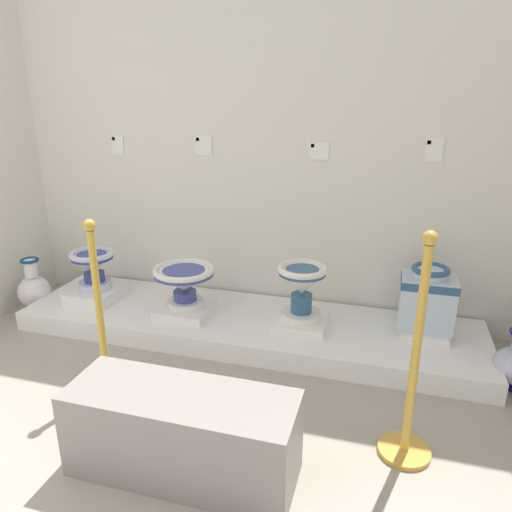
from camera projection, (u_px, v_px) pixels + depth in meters
The scene contains 19 objects.
ground_plane at pixel (134, 510), 1.94m from camera, with size 5.77×5.54×0.02m, color #A3998C.
wall_back at pixel (264, 123), 3.30m from camera, with size 3.97×0.06×2.82m, color silver.
display_platform at pixel (246, 325), 3.33m from camera, with size 3.17×0.80×0.13m, color white.
plinth_block_leftmost at pixel (96, 294), 3.57m from camera, with size 0.33×0.38×0.09m, color white.
antique_toilet_leftmost at pixel (93, 264), 3.49m from camera, with size 0.32×0.32×0.29m.
plinth_block_broad_patterned at pixel (186, 310), 3.34m from camera, with size 0.35×0.35×0.06m, color white.
antique_toilet_broad_patterned at pixel (184, 280), 3.27m from camera, with size 0.42×0.42×0.29m.
plinth_block_squat_floral at pixel (301, 322), 3.16m from camera, with size 0.35×0.34×0.06m, color white.
antique_toilet_squat_floral at pixel (302, 284), 3.08m from camera, with size 0.32×0.32×0.37m.
plinth_block_slender_white at pixel (423, 330), 3.08m from camera, with size 0.29×0.34×0.04m, color white.
antique_toilet_slender_white at pixel (427, 297), 3.00m from camera, with size 0.34×0.25×0.41m.
info_placard_first at pixel (118, 144), 3.63m from camera, with size 0.10×0.01×0.14m.
info_placard_second at pixel (203, 145), 3.44m from camera, with size 0.13×0.01×0.14m.
info_placard_third at pixel (319, 151), 3.22m from camera, with size 0.14×0.01×0.12m.
info_placard_fourth at pixel (434, 150), 3.02m from camera, with size 0.11×0.01×0.15m.
decorative_vase_spare at pixel (34, 290), 3.67m from camera, with size 0.24×0.24×0.42m.
stanchion_post_near_left at pixel (103, 339), 2.64m from camera, with size 0.24×0.24×1.00m.
stanchion_post_near_right at pixel (411, 390), 2.13m from camera, with size 0.24×0.24×1.09m.
museum_bench at pixel (182, 433), 2.07m from camera, with size 1.00×0.36×0.40m, color gray.
Camera 1 is at (2.79, -0.54, 1.60)m, focal length 33.48 mm.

